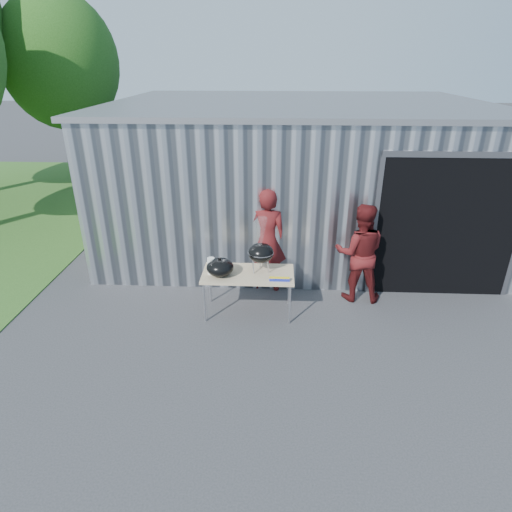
# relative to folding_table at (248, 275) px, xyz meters

# --- Properties ---
(ground) EXTENTS (80.00, 80.00, 0.00)m
(ground) POSITION_rel_folding_table_xyz_m (0.10, -0.86, -0.71)
(ground) COLOR #333335
(building) EXTENTS (8.20, 6.20, 3.10)m
(building) POSITION_rel_folding_table_xyz_m (1.01, 3.73, 0.83)
(building) COLOR silver
(building) RESTS_ON ground
(tree_far) EXTENTS (3.56, 3.56, 5.91)m
(tree_far) POSITION_rel_folding_table_xyz_m (-6.40, 8.14, 3.13)
(tree_far) COLOR #442D19
(tree_far) RESTS_ON ground
(folding_table) EXTENTS (1.50, 0.75, 0.75)m
(folding_table) POSITION_rel_folding_table_xyz_m (0.00, 0.00, 0.00)
(folding_table) COLOR tan
(folding_table) RESTS_ON ground
(kettle_grill) EXTENTS (0.43, 0.43, 0.93)m
(kettle_grill) POSITION_rel_folding_table_xyz_m (0.21, 0.08, 0.46)
(kettle_grill) COLOR black
(kettle_grill) RESTS_ON folding_table
(grill_lid) EXTENTS (0.44, 0.44, 0.32)m
(grill_lid) POSITION_rel_folding_table_xyz_m (-0.44, -0.10, 0.18)
(grill_lid) COLOR black
(grill_lid) RESTS_ON folding_table
(paper_towels) EXTENTS (0.12, 0.12, 0.28)m
(paper_towels) POSITION_rel_folding_table_xyz_m (-0.60, -0.05, 0.18)
(paper_towels) COLOR white
(paper_towels) RESTS_ON folding_table
(white_tub) EXTENTS (0.20, 0.15, 0.10)m
(white_tub) POSITION_rel_folding_table_xyz_m (-0.55, 0.24, 0.09)
(white_tub) COLOR white
(white_tub) RESTS_ON folding_table
(foil_box) EXTENTS (0.32, 0.05, 0.06)m
(foil_box) POSITION_rel_folding_table_xyz_m (0.51, -0.25, 0.07)
(foil_box) COLOR #18239C
(foil_box) RESTS_ON folding_table
(person_cook) EXTENTS (0.76, 0.56, 1.94)m
(person_cook) POSITION_rel_folding_table_xyz_m (0.29, 0.88, 0.26)
(person_cook) COLOR #531314
(person_cook) RESTS_ON ground
(person_bystander) EXTENTS (0.91, 0.74, 1.77)m
(person_bystander) POSITION_rel_folding_table_xyz_m (1.90, 0.59, 0.18)
(person_bystander) COLOR #531314
(person_bystander) RESTS_ON ground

